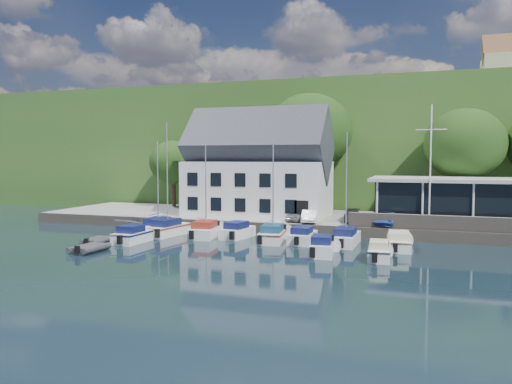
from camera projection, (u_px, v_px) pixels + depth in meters
ground at (279, 261)px, 33.53m from camera, size 180.00×180.00×0.00m
quay at (328, 222)px, 50.02m from camera, size 60.00×13.00×1.00m
quay_face at (314, 231)px, 43.88m from camera, size 60.00×0.30×1.00m
hillside at (373, 151)px, 91.51m from camera, size 160.00×75.00×16.00m
field_patch at (421, 109)px, 95.91m from camera, size 50.00×30.00×0.30m
harbor_building at (258, 173)px, 50.98m from camera, size 14.40×8.20×8.70m
club_pavilion at (446, 201)px, 44.89m from camera, size 13.20×7.20×4.10m
seawall at (461, 224)px, 40.32m from camera, size 18.00×0.50×1.20m
gangway at (139, 231)px, 47.33m from camera, size 1.20×6.00×1.40m
car_silver at (297, 215)px, 46.57m from camera, size 1.68×3.61×1.20m
car_white at (310, 215)px, 45.74m from camera, size 1.90×3.98×1.26m
car_dgrey at (353, 216)px, 45.40m from camera, size 2.19×4.10×1.13m
car_blue at (388, 218)px, 43.66m from camera, size 2.33×4.11×1.32m
flagpole at (430, 167)px, 41.65m from camera, size 2.48×0.20×10.32m
tree_0 at (174, 173)px, 60.16m from camera, size 5.82×5.82×7.95m
tree_1 at (237, 166)px, 56.80m from camera, size 7.29×7.29×9.97m
tree_2 at (309, 152)px, 55.54m from camera, size 9.54×9.54×13.03m
tree_4 at (464, 163)px, 49.57m from camera, size 7.91×7.91×10.81m
boat_r1_0 at (158, 183)px, 44.86m from camera, size 1.96×6.31×9.31m
boat_r1_1 at (167, 183)px, 43.98m from camera, size 2.94×6.78×9.30m
boat_r1_2 at (206, 186)px, 43.04m from camera, size 2.75×6.34×8.99m
boat_r1_3 at (237, 230)px, 42.98m from camera, size 2.62×5.58×1.43m
boat_r1_4 at (273, 189)px, 40.92m from camera, size 2.83×6.81×8.77m
boat_r1_5 at (303, 235)px, 40.42m from camera, size 1.90×5.35×1.38m
boat_r1_6 at (346, 191)px, 39.38m from camera, size 2.06×6.48×8.60m
boat_r1_7 at (399, 240)px, 37.84m from camera, size 2.25×6.25×1.35m
boat_r2_0 at (132, 234)px, 40.57m from camera, size 2.23×5.04×1.47m
boat_r2_3 at (322, 245)px, 35.48m from camera, size 2.41×5.34×1.45m
boat_r2_4 at (379, 250)px, 33.86m from camera, size 1.89×4.81×1.35m
dinghy_0 at (97, 240)px, 40.14m from camera, size 1.75×2.79×0.63m
dinghy_1 at (89, 247)px, 36.65m from camera, size 1.97×3.11×0.71m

